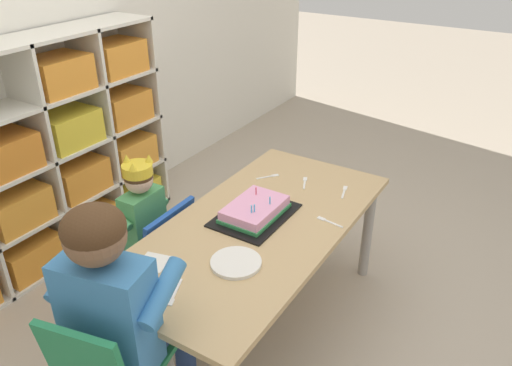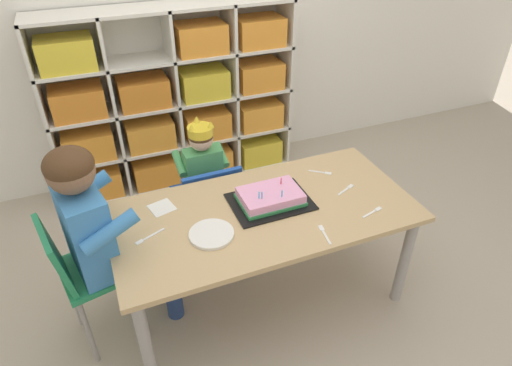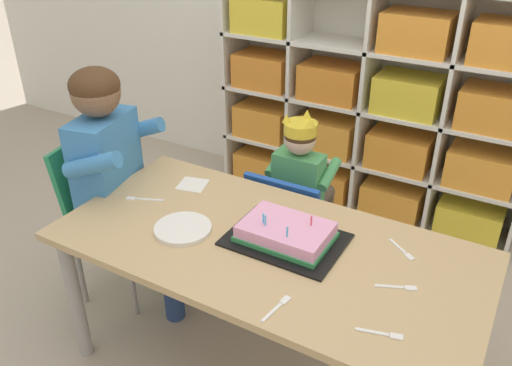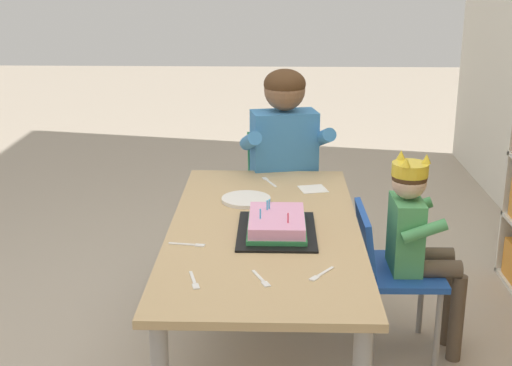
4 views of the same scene
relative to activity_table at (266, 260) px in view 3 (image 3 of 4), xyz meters
name	(u,v)px [view 3 (image 3 of 4)]	position (x,y,z in m)	size (l,w,h in m)	color
storage_cubby_shelf	(369,115)	(-0.10, 1.33, 0.05)	(1.67, 0.30, 1.26)	silver
activity_table	(266,260)	(0.00, 0.00, 0.00)	(1.44, 0.70, 0.59)	tan
classroom_chair_blue	(291,217)	(-0.14, 0.49, -0.15)	(0.37, 0.34, 0.61)	#1E4CA8
child_with_crown	(302,178)	(-0.15, 0.59, 0.00)	(0.30, 0.31, 0.84)	#4C9E5B
classroom_chair_adult_side	(102,205)	(-0.84, 0.07, -0.07)	(0.39, 0.38, 0.73)	#238451
adult_helper_seated	(120,166)	(-0.73, 0.09, 0.13)	(0.46, 0.45, 1.06)	#3D7FBC
birthday_cake_on_tray	(286,234)	(0.05, 0.05, 0.10)	(0.39, 0.28, 0.10)	black
paper_plate_stack	(183,229)	(-0.29, -0.08, 0.08)	(0.20, 0.20, 0.01)	white
paper_napkin_square	(193,185)	(-0.45, 0.20, 0.07)	(0.11, 0.11, 0.00)	white
fork_by_napkin	(278,307)	(0.18, -0.26, 0.07)	(0.03, 0.13, 0.00)	white
fork_scattered_mid_table	(403,251)	(0.41, 0.18, 0.07)	(0.11, 0.09, 0.00)	white
fork_at_table_front_edge	(142,199)	(-0.55, 0.01, 0.07)	(0.14, 0.07, 0.00)	white
fork_beside_plate_stack	(383,334)	(0.47, -0.21, 0.07)	(0.13, 0.05, 0.00)	white
fork_near_child_seat	(399,287)	(0.45, 0.00, 0.07)	(0.12, 0.06, 0.00)	white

